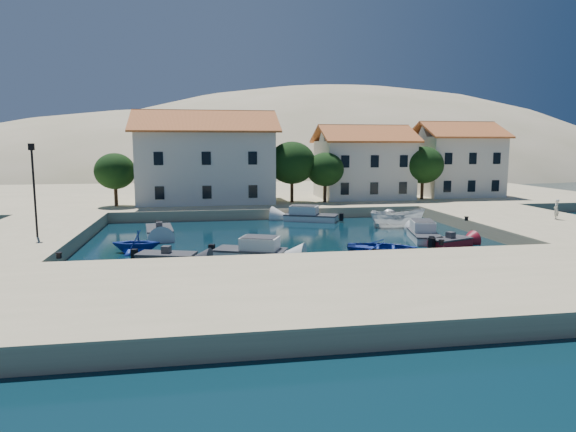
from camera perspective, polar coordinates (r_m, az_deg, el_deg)
The scene contains 23 objects.
ground at distance 29.91m, azimuth 3.33°, elevation -5.91°, with size 400.00×400.00×0.00m, color black.
quay_south at distance 24.17m, azimuth 6.56°, elevation -8.10°, with size 52.00×12.00×1.00m, color tan.
quay_east at distance 47.35m, azimuth 25.34°, elevation -0.88°, with size 11.00×20.00×1.00m, color tan.
quay_west at distance 40.80m, azimuth -27.27°, elevation -2.32°, with size 8.00×20.00×1.00m, color tan.
quay_north at distance 67.16m, azimuth -2.27°, elevation 2.29°, with size 80.00×36.00×1.00m, color tan.
hills at distance 157.32m, azimuth 0.50°, elevation -3.20°, with size 254.00×176.00×99.00m.
building_left at distance 56.30m, azimuth -9.13°, elevation 6.64°, with size 14.70×9.45×9.70m.
building_mid at distance 60.24m, azimuth 8.35°, elevation 6.06°, with size 10.50×8.40×8.30m.
building_right at distance 65.83m, azimuth 18.13°, elevation 6.12°, with size 9.45×8.40×8.80m.
trees at distance 54.91m, azimuth 2.01°, elevation 5.55°, with size 37.30×5.30×6.45m.
lamppost at distance 37.97m, azimuth -26.42°, elevation 3.50°, with size 0.35×0.25×6.22m.
bollards at distance 34.02m, azimuth 6.49°, elevation -2.26°, with size 29.36×9.56×0.30m.
motorboat_grey_sw at distance 32.16m, azimuth -13.34°, elevation -4.58°, with size 3.79×2.50×1.25m.
cabin_cruiser_south at distance 32.51m, azimuth -4.20°, elevation -3.92°, with size 4.83×3.47×1.60m.
rowboat_south at distance 34.90m, azimuth 10.41°, elevation -4.00°, with size 3.30×4.62×0.96m, color #1B3498.
motorboat_red_se at distance 37.96m, azimuth 17.59°, elevation -2.82°, with size 3.45×2.48×1.25m.
cabin_cruiser_east at distance 39.83m, azimuth 14.87°, elevation -1.96°, with size 2.86×4.89×1.60m.
boat_east at distance 45.48m, azimuth 12.05°, elevation -1.26°, with size 1.77×4.70×1.81m, color silver.
motorboat_white_ne at distance 48.20m, azimuth 11.50°, elevation -0.36°, with size 2.10×3.30×1.25m.
rowboat_west at distance 35.86m, azimuth -16.47°, elevation -3.88°, with size 2.72×3.15×1.66m, color #1B3498.
motorboat_white_west at distance 42.03m, azimuth -14.11°, elevation -1.67°, with size 2.50×4.69×1.25m.
cabin_cruiser_north at distance 48.32m, azimuth 2.57°, elevation 0.02°, with size 5.35×3.91×1.60m.
pedestrian at distance 47.79m, azimuth 27.64°, elevation 0.67°, with size 0.61×0.40×1.68m, color beige.
Camera 1 is at (-6.55, -28.28, 7.19)m, focal length 32.00 mm.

